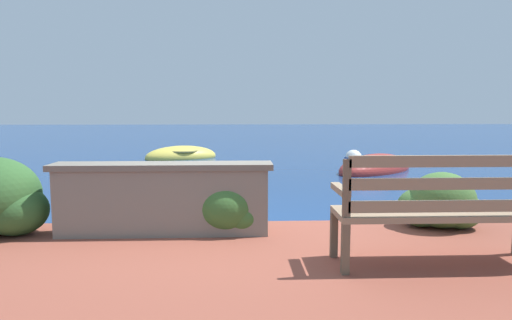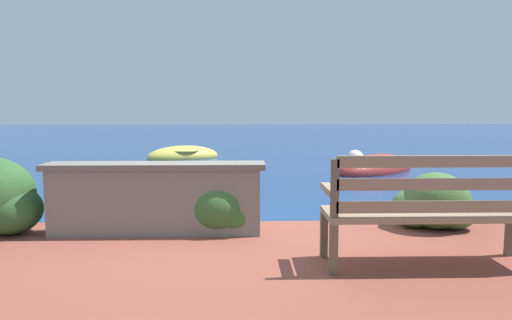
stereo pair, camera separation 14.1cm
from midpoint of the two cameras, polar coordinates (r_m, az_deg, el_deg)
ground_plane at (r=5.32m, az=-4.72°, el=-9.97°), size 80.00×80.00×0.00m
park_bench at (r=3.97m, az=21.23°, el=-5.54°), size 1.70×0.48×0.93m
stone_wall at (r=4.79m, az=-12.34°, el=-4.68°), size 2.23×0.39×0.73m
hedge_clump_left at (r=4.78m, az=-4.76°, el=-6.16°), size 0.81×0.59×0.55m
hedge_clump_centre at (r=5.29m, az=21.34°, el=-5.10°), size 0.89×0.64×0.60m
rowboat_nearest at (r=11.39m, az=14.36°, el=-1.05°), size 2.69×2.58×0.73m
rowboat_mid at (r=14.14m, az=-9.61°, el=0.46°), size 2.48×1.95×0.67m
mooring_buoy at (r=13.46m, az=11.79°, el=0.23°), size 0.54×0.54×0.49m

